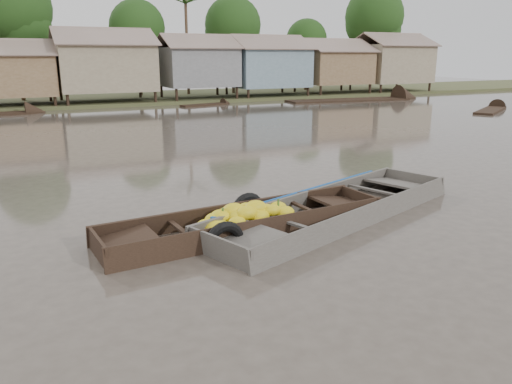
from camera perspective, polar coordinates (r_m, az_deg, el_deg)
name	(u,v)px	position (r m, az deg, el deg)	size (l,w,h in m)	color
ground	(240,242)	(9.79, -1.88, -5.69)	(120.00, 120.00, 0.00)	#463D36
riverbank	(106,61)	(40.79, -16.73, 14.16)	(120.00, 12.47, 10.22)	#384723
banana_boat	(243,224)	(10.24, -1.45, -3.64)	(6.25, 1.92, 0.85)	black
viewer_boat	(335,214)	(11.41, 9.02, -2.50)	(7.34, 4.12, 0.57)	#453F3A
distant_boats	(228,108)	(34.92, -3.21, 9.53)	(46.81, 14.64, 0.35)	black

